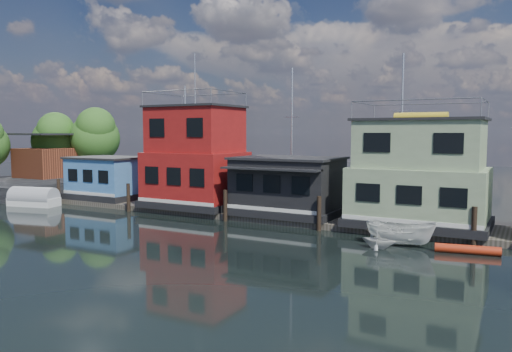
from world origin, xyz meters
The scene contains 13 objects.
ground centered at (0.00, 0.00, 0.00)m, with size 160.00×160.00×0.00m, color black.
dock centered at (0.00, 12.00, 0.20)m, with size 48.00×5.00×0.40m, color #595147.
houseboat_blue centered at (-18.00, 12.00, 2.21)m, with size 6.40×4.90×3.66m.
houseboat_red centered at (-8.50, 12.00, 4.10)m, with size 7.40×5.90×11.86m.
houseboat_dark centered at (-0.50, 11.98, 2.42)m, with size 7.40×6.10×4.06m.
houseboat_green centered at (8.50, 12.00, 3.55)m, with size 8.40×5.90×7.03m.
pilings centered at (-0.33, 9.20, 1.10)m, with size 42.28×0.28×2.20m.
background_masts centered at (4.76, 18.00, 5.55)m, with size 36.40×0.16×12.00m.
shore centered at (-30.67, 15.86, 3.60)m, with size 12.40×15.72×8.24m.
dinghy_white centered at (7.59, 6.26, 0.48)m, with size 1.58×1.83×0.96m, color silver.
red_kayak centered at (11.90, 7.27, 0.23)m, with size 0.46×0.46×3.15m, color #B72D13.
tarp_runabout centered at (-22.00, 7.46, 0.64)m, with size 4.49×2.53×1.72m.
motorboat centered at (8.47, 7.43, 0.73)m, with size 1.43×3.80×1.47m, color white.
Camera 1 is at (14.55, -19.90, 6.22)m, focal length 35.00 mm.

